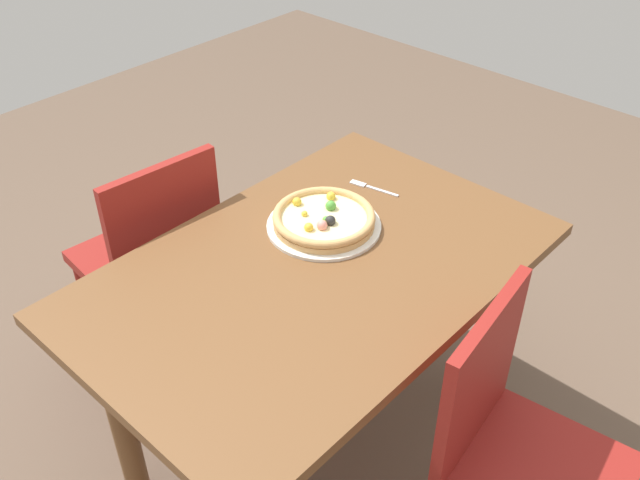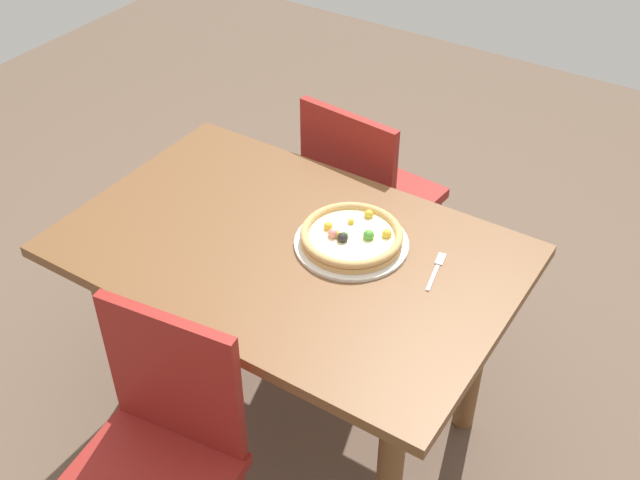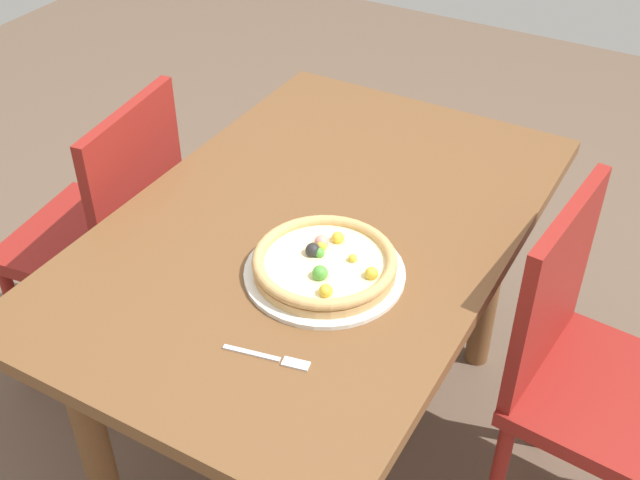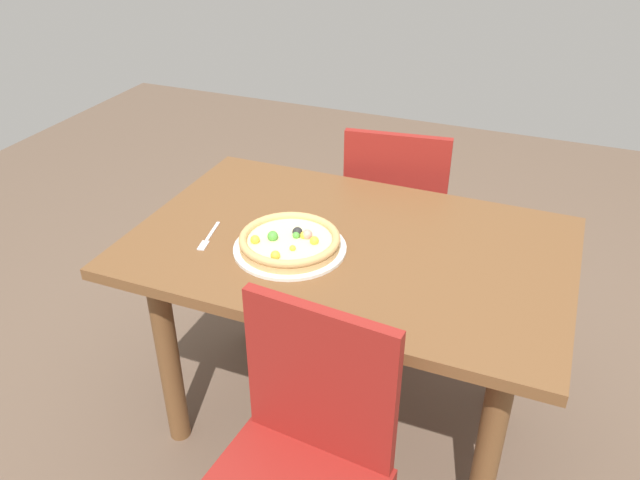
% 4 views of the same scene
% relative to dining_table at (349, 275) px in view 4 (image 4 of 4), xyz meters
% --- Properties ---
extents(ground_plane, '(6.00, 6.00, 0.00)m').
position_rel_dining_table_xyz_m(ground_plane, '(0.00, 0.00, -0.62)').
color(ground_plane, brown).
extents(dining_table, '(1.29, 0.83, 0.74)m').
position_rel_dining_table_xyz_m(dining_table, '(0.00, 0.00, 0.00)').
color(dining_table, brown).
rests_on(dining_table, ground).
extents(chair_near, '(0.45, 0.45, 0.89)m').
position_rel_dining_table_xyz_m(chair_near, '(0.02, -0.63, -0.13)').
color(chair_near, maroon).
rests_on(chair_near, ground).
extents(chair_far, '(0.43, 0.43, 0.89)m').
position_rel_dining_table_xyz_m(chair_far, '(-0.10, 0.63, -0.13)').
color(chair_far, maroon).
rests_on(chair_far, ground).
extents(plate, '(0.33, 0.33, 0.01)m').
position_rel_dining_table_xyz_m(plate, '(0.15, 0.10, 0.12)').
color(plate, silver).
rests_on(plate, dining_table).
extents(pizza, '(0.29, 0.29, 0.05)m').
position_rel_dining_table_xyz_m(pizza, '(0.15, 0.10, 0.15)').
color(pizza, tan).
rests_on(pizza, plate).
extents(fork, '(0.05, 0.16, 0.00)m').
position_rel_dining_table_xyz_m(fork, '(0.40, 0.14, 0.12)').
color(fork, silver).
rests_on(fork, dining_table).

